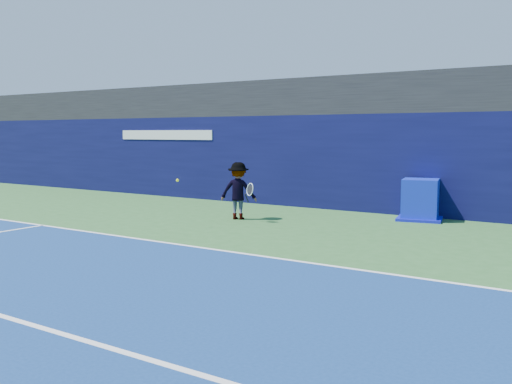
# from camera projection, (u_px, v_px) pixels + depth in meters

# --- Properties ---
(ground) EXTENTS (80.00, 80.00, 0.00)m
(ground) POSITION_uv_depth(u_px,v_px,m) (76.00, 275.00, 9.74)
(ground) COLOR #2E622C
(ground) RESTS_ON ground
(baseline) EXTENTS (24.00, 0.10, 0.01)m
(baseline) POSITION_uv_depth(u_px,v_px,m) (189.00, 246.00, 12.23)
(baseline) COLOR white
(baseline) RESTS_ON ground
(stadium_band) EXTENTS (36.00, 3.00, 1.20)m
(stadium_band) POSITION_uv_depth(u_px,v_px,m) (353.00, 97.00, 18.93)
(stadium_band) COLOR black
(stadium_band) RESTS_ON back_wall_assembly
(back_wall_assembly) EXTENTS (36.00, 1.03, 3.00)m
(back_wall_assembly) POSITION_uv_depth(u_px,v_px,m) (339.00, 162.00, 18.32)
(back_wall_assembly) COLOR #090B35
(back_wall_assembly) RESTS_ON ground
(equipment_cart) EXTENTS (1.41, 1.41, 1.15)m
(equipment_cart) POSITION_uv_depth(u_px,v_px,m) (420.00, 201.00, 15.94)
(equipment_cart) COLOR #0C1DB3
(equipment_cart) RESTS_ON ground
(tennis_player) EXTENTS (1.33, 0.89, 1.61)m
(tennis_player) POSITION_uv_depth(u_px,v_px,m) (238.00, 191.00, 16.03)
(tennis_player) COLOR white
(tennis_player) RESTS_ON ground
(tennis_ball) EXTENTS (0.07, 0.07, 0.07)m
(tennis_ball) POSITION_uv_depth(u_px,v_px,m) (177.00, 180.00, 14.48)
(tennis_ball) COLOR #E7F21A
(tennis_ball) RESTS_ON ground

